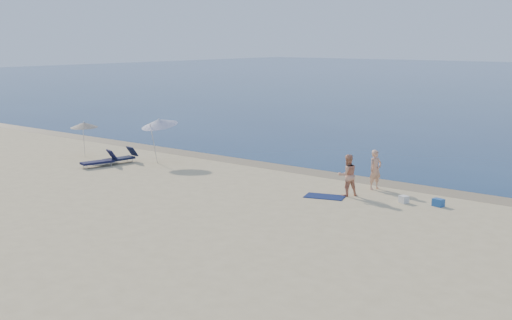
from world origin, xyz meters
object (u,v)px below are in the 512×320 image
at_px(umbrella_near, 159,123).
at_px(person_left, 375,170).
at_px(person_right, 347,175).
at_px(blue_cooler, 438,202).

bearing_deg(umbrella_near, person_left, 11.51).
distance_m(person_left, person_right, 1.80).
relative_size(person_right, blue_cooler, 4.15).
height_order(person_right, umbrella_near, umbrella_near).
distance_m(person_right, umbrella_near, 11.55).
distance_m(person_left, blue_cooler, 3.56).
relative_size(blue_cooler, umbrella_near, 0.17).
bearing_deg(person_right, person_left, -155.38).
relative_size(person_left, blue_cooler, 4.10).
height_order(person_right, blue_cooler, person_right).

